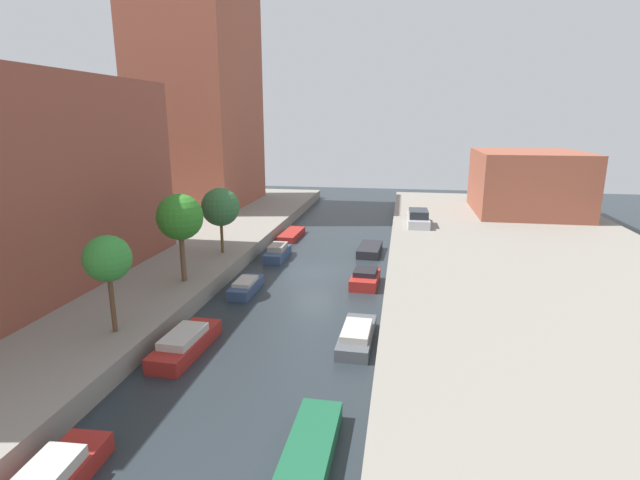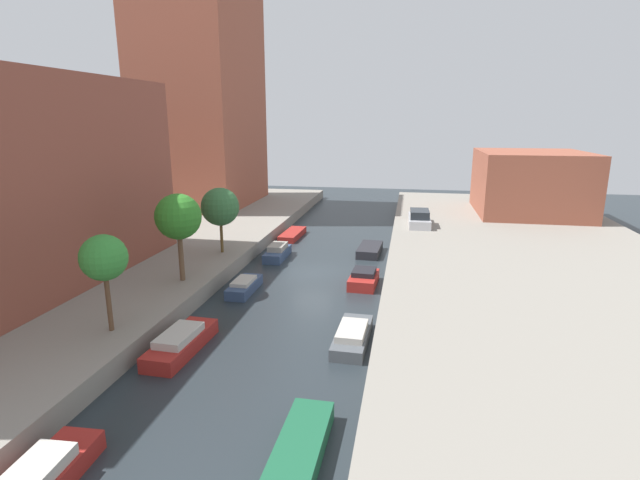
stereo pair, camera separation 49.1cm
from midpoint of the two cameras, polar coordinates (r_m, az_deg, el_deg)
The scene contains 17 objects.
ground_plane at distance 33.21m, azimuth -0.45°, elevation -3.86°, with size 84.00×84.00×0.00m, color #232B30.
quay_left at distance 38.71m, azimuth -22.82°, elevation -1.61°, with size 20.00×64.00×1.00m, color gray.
quay_right at distance 33.73m, azimuth 25.51°, elevation -4.11°, with size 20.00×64.00×1.00m, color gray.
apartment_tower_far at distance 55.45m, azimuth -13.46°, elevation 16.39°, with size 10.00×13.94×23.62m, color brown.
low_block_right at distance 52.79m, azimuth 23.69°, elevation 6.18°, with size 10.00×11.19×6.09m, color brown.
street_tree_0 at distance 22.91m, azimuth -23.48°, elevation -1.98°, with size 2.03×2.03×4.40m.
street_tree_1 at distance 28.77m, azimuth -15.82°, elevation 2.60°, with size 2.64×2.64×5.12m.
street_tree_2 at distance 34.44m, azimuth -11.24°, elevation 3.83°, with size 2.65×2.65×4.60m.
parked_car at distance 44.00m, azimuth 11.88°, elevation 2.45°, with size 1.95×4.79×1.42m.
moored_boat_left_1 at distance 23.13m, azimuth -15.40°, elevation -11.52°, with size 1.69×4.62×1.04m.
moored_boat_left_2 at distance 29.87m, azimuth -8.40°, elevation -5.37°, with size 1.27×3.52×0.83m.
moored_boat_left_3 at distance 36.63m, azimuth -4.64°, elevation -1.46°, with size 1.33×3.62×1.06m.
moored_boat_left_4 at distance 42.99m, azimuth -2.92°, elevation 0.66°, with size 1.56×4.60×0.53m.
moored_boat_right_0 at distance 16.38m, azimuth -1.36°, elevation -23.17°, with size 1.44×4.32×0.65m.
moored_boat_right_1 at distance 23.18m, azimuth 4.44°, elevation -11.13°, with size 1.58×4.28×0.89m.
moored_boat_right_2 at distance 30.82m, azimuth 5.60°, elevation -4.53°, with size 1.77×3.19×0.99m.
moored_boat_right_3 at distance 37.93m, azimuth 6.23°, elevation -1.15°, with size 1.81×3.88×0.64m.
Camera 2 is at (6.26, -30.97, 10.24)m, focal length 27.28 mm.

